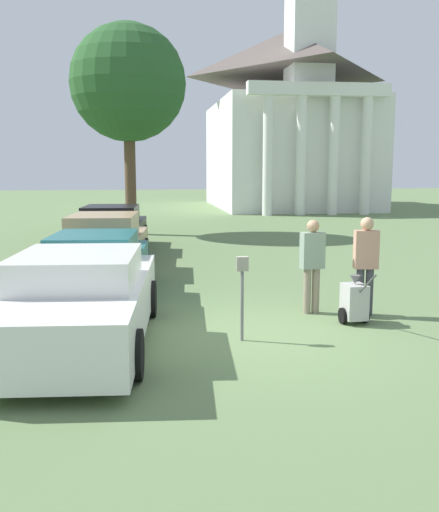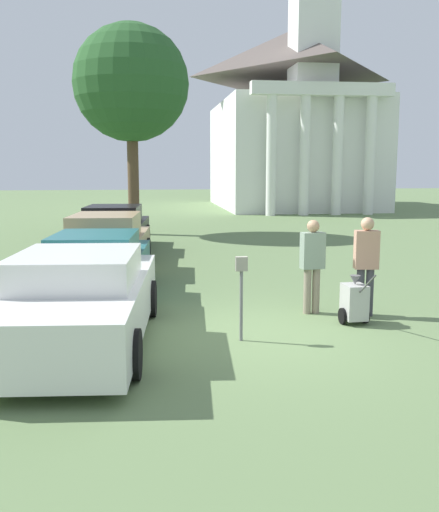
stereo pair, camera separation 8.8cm
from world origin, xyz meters
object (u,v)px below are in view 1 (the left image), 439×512
parked_car_teal (96,268)px  church (289,114)px  parked_car_tan (105,246)px  parked_car_black (112,230)px  person_supervisor (366,260)px  equipment_cart (354,301)px  parked_car_white (81,301)px  parking_meter (242,282)px  person_worker (312,260)px

parked_car_teal → church: size_ratio=0.22×
parked_car_tan → parked_car_black: 3.65m
person_supervisor → equipment_cart: (-0.37, -0.48, -0.64)m
parked_car_black → church: church is taller
parked_car_white → parked_car_teal: parked_car_white is taller
parking_meter → equipment_cart: size_ratio=1.32×
parked_car_teal → parked_car_tan: bearing=94.6°
parked_car_black → parked_car_teal: bearing=-85.4°
person_worker → person_supervisor: size_ratio=0.96×
person_supervisor → church: bearing=-93.8°
parked_car_teal → parked_car_black: 6.71m
parked_car_teal → church: (10.68, 25.91, 5.48)m
person_worker → church: bearing=-110.6°
parked_car_black → parking_meter: bearing=-71.5°
parked_car_tan → parked_car_white: bearing=-85.4°
parked_car_white → church: (10.68, 28.93, 5.44)m
parked_car_white → church: size_ratio=0.24×
parked_car_teal → parking_meter: size_ratio=3.67×
parked_car_teal → parked_car_tan: size_ratio=0.91×
parking_meter → person_worker: 2.16m
parked_car_black → person_worker: (4.01, -8.39, 0.30)m
equipment_cart → church: 29.58m
parked_car_white → parked_car_black: size_ratio=1.05×
parked_car_tan → person_worker: (4.01, -4.74, 0.30)m
parking_meter → church: 30.66m
parking_meter → person_supervisor: size_ratio=0.74×
parked_car_teal → person_worker: 4.36m
person_worker → equipment_cart: 1.11m
person_worker → equipment_cart: bearing=117.3°
person_worker → person_supervisor: person_supervisor is taller
person_worker → person_supervisor: (0.90, -0.30, 0.04)m
parked_car_white → parked_car_black: 9.74m
parked_car_white → church: bearing=74.3°
church → parked_car_tan: bearing=-115.1°
parked_car_tan → church: church is taller
church → parked_car_teal: bearing=-112.4°
person_worker → parking_meter: bearing=36.7°
parked_car_black → parking_meter: size_ratio=3.68×
parked_car_white → parked_car_black: (-0.00, 9.74, 0.00)m
church → parking_meter: bearing=-105.8°
parked_car_teal → church: church is taller
parked_car_white → parked_car_black: bearing=94.6°
parked_car_tan → parking_meter: 6.69m
parked_car_black → person_supervisor: person_supervisor is taller
parked_car_tan → parking_meter: parked_car_tan is taller
parked_car_teal → parking_meter: 4.01m
parking_meter → parked_car_teal: bearing=127.7°
parked_car_white → person_supervisor: bearing=16.7°
parked_car_black → person_supervisor: bearing=-56.0°
church → person_worker: bearing=-103.6°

